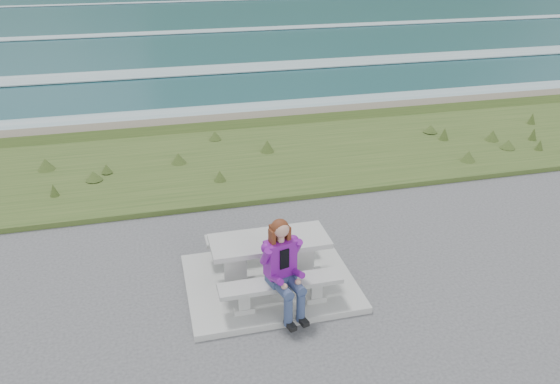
{
  "coord_description": "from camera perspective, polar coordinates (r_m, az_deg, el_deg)",
  "views": [
    {
      "loc": [
        -1.57,
        -6.94,
        5.11
      ],
      "look_at": [
        0.47,
        1.2,
        1.02
      ],
      "focal_mm": 35.0,
      "sensor_mm": 36.0,
      "label": 1
    }
  ],
  "objects": [
    {
      "name": "concrete_slab",
      "position": [
        8.74,
        -1.07,
        -9.42
      ],
      "size": [
        2.6,
        2.1,
        0.1
      ],
      "primitive_type": "cube",
      "color": "#A3A39E",
      "rests_on": "ground"
    },
    {
      "name": "picnic_table",
      "position": [
        8.38,
        -1.1,
        -5.89
      ],
      "size": [
        1.8,
        0.75,
        0.75
      ],
      "color": "#A3A39E",
      "rests_on": "concrete_slab"
    },
    {
      "name": "bench_landward",
      "position": [
        7.95,
        0.07,
        -9.92
      ],
      "size": [
        1.8,
        0.35,
        0.45
      ],
      "color": "#A3A39E",
      "rests_on": "concrete_slab"
    },
    {
      "name": "bench_seaward",
      "position": [
        9.09,
        -2.09,
        -4.88
      ],
      "size": [
        1.8,
        0.35,
        0.45
      ],
      "color": "#A3A39E",
      "rests_on": "concrete_slab"
    },
    {
      "name": "grass_verge",
      "position": [
        13.09,
        -6.03,
        2.85
      ],
      "size": [
        160.0,
        4.5,
        0.22
      ],
      "primitive_type": "cube",
      "color": "#334D1D",
      "rests_on": "ground"
    },
    {
      "name": "shore_drop",
      "position": [
        15.78,
        -7.62,
        6.86
      ],
      "size": [
        160.0,
        0.8,
        2.2
      ],
      "primitive_type": "cube",
      "color": "#66604C",
      "rests_on": "ground"
    },
    {
      "name": "ocean",
      "position": [
        32.8,
        -11.29,
        13.46
      ],
      "size": [
        1600.0,
        1600.0,
        0.09
      ],
      "color": "#1F4F58",
      "rests_on": "ground"
    },
    {
      "name": "seated_woman",
      "position": [
        7.74,
        0.57,
        -9.34
      ],
      "size": [
        0.57,
        0.8,
        1.45
      ],
      "rotation": [
        0.0,
        0.0,
        0.25
      ],
      "color": "navy",
      "rests_on": "concrete_slab"
    }
  ]
}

